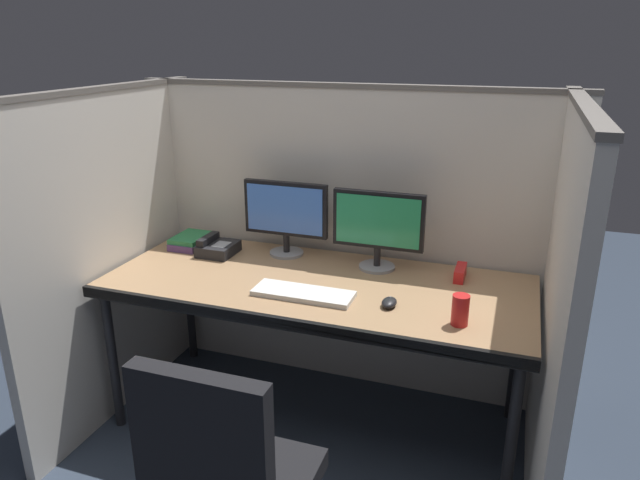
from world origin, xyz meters
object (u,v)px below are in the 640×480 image
object	(u,v)px
desk_phone	(217,248)
soda_can	(460,310)
monitor_right	(378,225)
computer_mouse	(389,303)
monitor_left	(286,213)
book_stack	(190,241)
desk	(315,292)
keyboard_main	(304,294)
red_stapler	(460,273)

from	to	relation	value
desk_phone	soda_can	bearing A→B (deg)	-17.03
monitor_right	computer_mouse	bearing A→B (deg)	-69.15
monitor_left	book_stack	size ratio (longest dim) A/B	1.98
monitor_left	book_stack	distance (m)	0.55
desk	monitor_right	size ratio (longest dim) A/B	4.42
computer_mouse	desk_phone	xyz separation A→B (m)	(-0.96, 0.31, 0.02)
monitor_left	computer_mouse	distance (m)	0.78
monitor_left	monitor_right	size ratio (longest dim) A/B	1.00
soda_can	book_stack	xyz separation A→B (m)	(-1.43, 0.44, -0.03)
book_stack	monitor_left	bearing A→B (deg)	6.13
monitor_left	soda_can	size ratio (longest dim) A/B	3.52
computer_mouse	book_stack	xyz separation A→B (m)	(-1.14, 0.37, 0.01)
keyboard_main	computer_mouse	size ratio (longest dim) A/B	4.48
desk	monitor_right	world-z (taller)	monitor_right
keyboard_main	book_stack	distance (m)	0.87
monitor_left	soda_can	bearing A→B (deg)	-28.28
book_stack	red_stapler	xyz separation A→B (m)	(1.38, 0.02, -0.00)
red_stapler	desk_phone	size ratio (longest dim) A/B	0.79
red_stapler	book_stack	bearing A→B (deg)	-178.99
monitor_left	desk_phone	bearing A→B (deg)	-161.76
monitor_right	soda_can	bearing A→B (deg)	-46.34
monitor_left	keyboard_main	xyz separation A→B (m)	(0.26, -0.44, -0.20)
keyboard_main	book_stack	bearing A→B (deg)	153.75
computer_mouse	monitor_right	bearing A→B (deg)	110.85
computer_mouse	soda_can	world-z (taller)	soda_can
keyboard_main	computer_mouse	world-z (taller)	computer_mouse
computer_mouse	desk_phone	world-z (taller)	desk_phone
soda_can	desk_phone	world-z (taller)	soda_can
monitor_right	computer_mouse	distance (m)	0.46
desk	desk_phone	world-z (taller)	desk_phone
monitor_right	keyboard_main	xyz separation A→B (m)	(-0.21, -0.41, -0.20)
monitor_left	red_stapler	distance (m)	0.88
keyboard_main	computer_mouse	xyz separation A→B (m)	(0.36, 0.02, 0.01)
desk	computer_mouse	bearing A→B (deg)	-20.12
desk	soda_can	bearing A→B (deg)	-17.22
monitor_left	book_stack	xyz separation A→B (m)	(-0.52, -0.06, -0.19)
soda_can	red_stapler	distance (m)	0.46
monitor_left	desk	bearing A→B (deg)	-48.17
monitor_right	desk_phone	bearing A→B (deg)	-174.67
keyboard_main	red_stapler	world-z (taller)	red_stapler
desk	soda_can	xyz separation A→B (m)	(0.66, -0.20, 0.11)
monitor_right	soda_can	distance (m)	0.65
monitor_left	keyboard_main	distance (m)	0.55
desk	red_stapler	world-z (taller)	red_stapler
keyboard_main	book_stack	size ratio (longest dim) A/B	1.98
monitor_left	desk_phone	distance (m)	0.40
keyboard_main	soda_can	distance (m)	0.65
book_stack	desk_phone	distance (m)	0.19
desk	red_stapler	bearing A→B (deg)	22.97
desk	red_stapler	size ratio (longest dim) A/B	12.67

